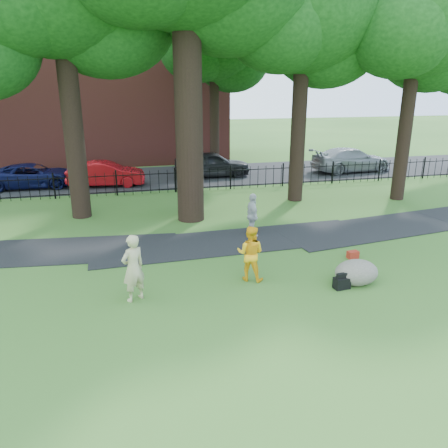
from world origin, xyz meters
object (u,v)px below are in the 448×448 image
object	(u,v)px
man	(250,253)
woman	(133,268)
boulder	(357,271)
red_sedan	(106,174)

from	to	relation	value
man	woman	bearing A→B (deg)	38.24
man	boulder	distance (m)	3.07
man	boulder	size ratio (longest dim) A/B	1.29
boulder	woman	bearing A→B (deg)	176.19
man	boulder	bearing A→B (deg)	-167.86
man	boulder	world-z (taller)	man
boulder	red_sedan	size ratio (longest dim) A/B	0.30
woman	red_sedan	distance (m)	14.15
red_sedan	woman	bearing A→B (deg)	-170.58
man	red_sedan	distance (m)	14.26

